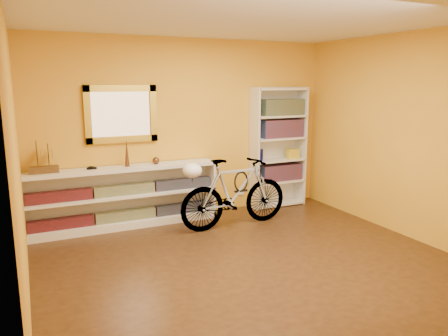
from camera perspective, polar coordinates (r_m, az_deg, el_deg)
name	(u,v)px	position (r m, az deg, el deg)	size (l,w,h in m)	color
floor	(250,263)	(4.93, 3.53, -12.42)	(4.50, 4.00, 0.01)	#311C0D
ceiling	(254,18)	(4.56, 3.94, 19.19)	(4.50, 4.00, 0.01)	silver
back_wall	(187,129)	(6.38, -4.98, 5.17)	(4.50, 0.01, 2.60)	gold
left_wall	(16,164)	(4.02, -25.79, 0.46)	(0.01, 4.00, 2.60)	gold
right_wall	(407,136)	(5.98, 23.09, 3.89)	(0.01, 4.00, 2.60)	gold
gilt_mirror	(121,114)	(6.06, -13.41, 6.95)	(0.98, 0.06, 0.78)	olive
wall_socket	(241,192)	(6.91, 2.26, -3.19)	(0.09, 0.01, 0.09)	silver
console_unit	(125,197)	(6.09, -13.02, -3.76)	(2.60, 0.35, 0.85)	silver
cd_row_lower	(126,215)	(6.14, -12.88, -6.10)	(2.50, 0.13, 0.14)	black
cd_row_upper	(124,190)	(6.05, -13.03, -2.80)	(2.50, 0.13, 0.14)	navy
model_ship	(43,157)	(5.85, -22.84, 1.37)	(0.35, 0.13, 0.42)	#442C13
toy_car	(92,169)	(5.93, -17.08, -0.15)	(0.00, 0.00, 0.00)	black
bronze_ornament	(127,153)	(5.98, -12.74, 2.00)	(0.07, 0.07, 0.38)	#55311D
decorative_orb	(156,161)	(6.10, -8.99, 0.98)	(0.10, 0.10, 0.10)	#55311D
bookcase	(278,148)	(6.93, 7.19, 2.69)	(0.90, 0.30, 1.90)	silver
book_row_a	(280,172)	(7.03, 7.45, -0.55)	(0.70, 0.22, 0.26)	maroon
book_row_b	(281,128)	(6.92, 7.60, 5.21)	(0.70, 0.22, 0.28)	maroon
book_row_c	(282,107)	(6.90, 7.68, 7.98)	(0.70, 0.22, 0.25)	#194E59
travel_mug	(260,155)	(6.76, 4.84, 1.73)	(0.08, 0.08, 0.19)	#151991
red_tin	(267,109)	(6.79, 5.74, 7.74)	(0.15, 0.15, 0.19)	maroon
yellow_bag	(293,154)	(7.05, 9.06, 1.88)	(0.19, 0.13, 0.15)	gold
bicycle	(235,193)	(5.94, 1.45, -3.26)	(1.65, 0.43, 0.97)	silver
helmet	(192,171)	(5.58, -4.22, -0.34)	(0.26, 0.25, 0.19)	white
u_lock	(241,181)	(5.95, 2.27, -1.80)	(0.21, 0.21, 0.02)	black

